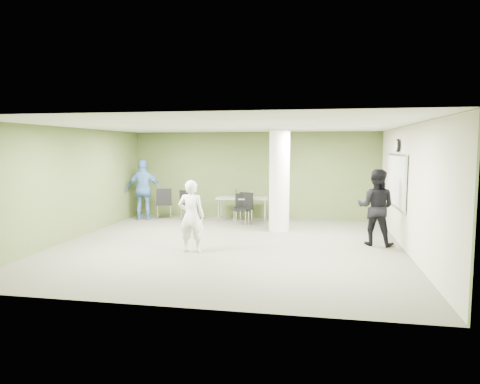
% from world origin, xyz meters
% --- Properties ---
extents(floor, '(8.00, 8.00, 0.00)m').
position_xyz_m(floor, '(0.00, 0.00, 0.00)').
color(floor, '#515040').
rests_on(floor, ground).
extents(ceiling, '(8.00, 8.00, 0.00)m').
position_xyz_m(ceiling, '(0.00, 0.00, 2.80)').
color(ceiling, white).
rests_on(ceiling, wall_back).
extents(wall_back, '(8.00, 2.80, 0.02)m').
position_xyz_m(wall_back, '(0.00, 4.00, 1.40)').
color(wall_back, '#455B2B').
rests_on(wall_back, floor).
extents(wall_left, '(0.02, 8.00, 2.80)m').
position_xyz_m(wall_left, '(-4.00, 0.00, 1.40)').
color(wall_left, '#455B2B').
rests_on(wall_left, floor).
extents(wall_right_cream, '(0.02, 8.00, 2.80)m').
position_xyz_m(wall_right_cream, '(4.00, 0.00, 1.40)').
color(wall_right_cream, beige).
rests_on(wall_right_cream, floor).
extents(column, '(0.56, 0.56, 2.80)m').
position_xyz_m(column, '(1.00, 2.00, 1.40)').
color(column, silver).
rests_on(column, floor).
extents(whiteboard, '(0.05, 2.30, 1.30)m').
position_xyz_m(whiteboard, '(3.92, 1.20, 1.50)').
color(whiteboard, silver).
rests_on(whiteboard, wall_right_cream).
extents(wall_clock, '(0.06, 0.32, 0.32)m').
position_xyz_m(wall_clock, '(3.92, 1.20, 2.35)').
color(wall_clock, black).
rests_on(wall_clock, wall_right_cream).
extents(folding_table, '(1.63, 0.80, 1.00)m').
position_xyz_m(folding_table, '(-0.27, 3.31, 0.70)').
color(folding_table, gray).
rests_on(folding_table, floor).
extents(wastebasket, '(0.26, 0.26, 0.30)m').
position_xyz_m(wastebasket, '(-1.84, 3.46, 0.15)').
color(wastebasket, '#4C4C4C').
rests_on(wastebasket, floor).
extents(chair_back_left, '(0.65, 0.65, 1.01)m').
position_xyz_m(chair_back_left, '(-2.80, 3.20, 0.59)').
color(chair_back_left, black).
rests_on(chair_back_left, floor).
extents(chair_back_right, '(0.63, 0.63, 0.97)m').
position_xyz_m(chair_back_right, '(-1.95, 3.09, 0.57)').
color(chair_back_right, black).
rests_on(chair_back_right, floor).
extents(chair_table_left, '(0.52, 0.52, 0.91)m').
position_xyz_m(chair_table_left, '(-0.19, 2.88, 0.53)').
color(chair_table_left, black).
rests_on(chair_table_left, floor).
extents(chair_table_right, '(0.60, 0.60, 0.95)m').
position_xyz_m(chair_table_right, '(-0.13, 2.86, 0.56)').
color(chair_table_right, black).
rests_on(chair_table_right, floor).
extents(woman_white, '(0.60, 0.41, 1.60)m').
position_xyz_m(woman_white, '(-0.68, -0.79, 0.80)').
color(woman_white, white).
rests_on(woman_white, floor).
extents(man_black, '(1.03, 0.90, 1.80)m').
position_xyz_m(man_black, '(3.40, 0.66, 0.90)').
color(man_black, black).
rests_on(man_black, floor).
extents(man_blue, '(1.20, 0.71, 1.92)m').
position_xyz_m(man_blue, '(-3.40, 3.02, 0.96)').
color(man_blue, '#4773B0').
rests_on(man_blue, floor).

